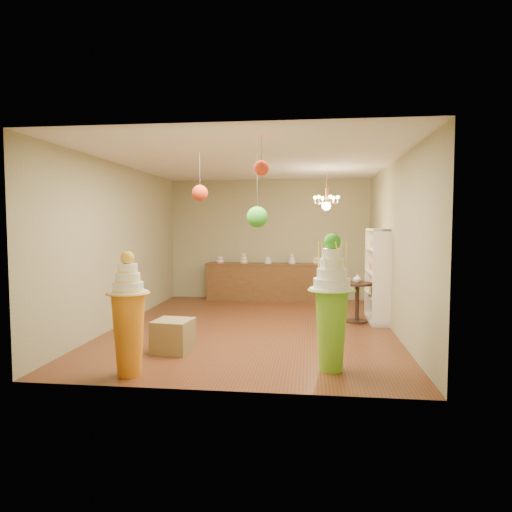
# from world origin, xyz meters

# --- Properties ---
(floor) EXTENTS (6.50, 6.50, 0.00)m
(floor) POSITION_xyz_m (0.00, 0.00, 0.00)
(floor) COLOR #592D18
(floor) RESTS_ON ground
(ceiling) EXTENTS (6.50, 6.50, 0.00)m
(ceiling) POSITION_xyz_m (0.00, 0.00, 3.00)
(ceiling) COLOR silver
(ceiling) RESTS_ON ground
(wall_back) EXTENTS (5.00, 0.04, 3.00)m
(wall_back) POSITION_xyz_m (0.00, 3.25, 1.50)
(wall_back) COLOR #98936C
(wall_back) RESTS_ON ground
(wall_front) EXTENTS (5.00, 0.04, 3.00)m
(wall_front) POSITION_xyz_m (0.00, -3.25, 1.50)
(wall_front) COLOR #98936C
(wall_front) RESTS_ON ground
(wall_left) EXTENTS (0.04, 6.50, 3.00)m
(wall_left) POSITION_xyz_m (-2.50, 0.00, 1.50)
(wall_left) COLOR #98936C
(wall_left) RESTS_ON ground
(wall_right) EXTENTS (0.04, 6.50, 3.00)m
(wall_right) POSITION_xyz_m (2.50, 0.00, 1.50)
(wall_right) COLOR #98936C
(wall_right) RESTS_ON ground
(pedestal_green) EXTENTS (0.58, 0.58, 1.77)m
(pedestal_green) POSITION_xyz_m (1.31, -2.38, 0.76)
(pedestal_green) COLOR #70BB29
(pedestal_green) RESTS_ON floor
(pedestal_orange) EXTENTS (0.65, 0.65, 1.56)m
(pedestal_orange) POSITION_xyz_m (-1.20, -2.85, 0.65)
(pedestal_orange) COLOR orange
(pedestal_orange) RESTS_ON floor
(burlap_riser) EXTENTS (0.59, 0.59, 0.48)m
(burlap_riser) POSITION_xyz_m (-0.97, -1.77, 0.24)
(burlap_riser) COLOR olive
(burlap_riser) RESTS_ON floor
(sideboard) EXTENTS (3.04, 0.54, 1.16)m
(sideboard) POSITION_xyz_m (0.00, 2.97, 0.48)
(sideboard) COLOR brown
(sideboard) RESTS_ON floor
(shelving_unit) EXTENTS (0.33, 1.20, 1.80)m
(shelving_unit) POSITION_xyz_m (2.34, 0.80, 0.90)
(shelving_unit) COLOR silver
(shelving_unit) RESTS_ON floor
(round_table) EXTENTS (0.68, 0.68, 0.77)m
(round_table) POSITION_xyz_m (1.94, 0.63, 0.50)
(round_table) COLOR black
(round_table) RESTS_ON floor
(vase) EXTENTS (0.21, 0.21, 0.16)m
(vase) POSITION_xyz_m (1.94, 0.63, 0.85)
(vase) COLOR silver
(vase) RESTS_ON round_table
(pom_red_left) EXTENTS (0.24, 0.24, 0.77)m
(pom_red_left) POSITION_xyz_m (-0.61, -1.52, 2.35)
(pom_red_left) COLOR #433C30
(pom_red_left) RESTS_ON ceiling
(pom_green_mid) EXTENTS (0.32, 0.32, 1.16)m
(pom_green_mid) POSITION_xyz_m (0.23, -1.34, 2.00)
(pom_green_mid) COLOR #433C30
(pom_green_mid) RESTS_ON ceiling
(pom_red_right) EXTENTS (0.19, 0.19, 0.51)m
(pom_red_right) POSITION_xyz_m (0.42, -2.49, 2.59)
(pom_red_right) COLOR #433C30
(pom_red_right) RESTS_ON ceiling
(chandelier) EXTENTS (0.63, 0.63, 0.85)m
(chandelier) POSITION_xyz_m (1.35, 0.99, 2.30)
(chandelier) COLOR #EE9954
(chandelier) RESTS_ON ceiling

